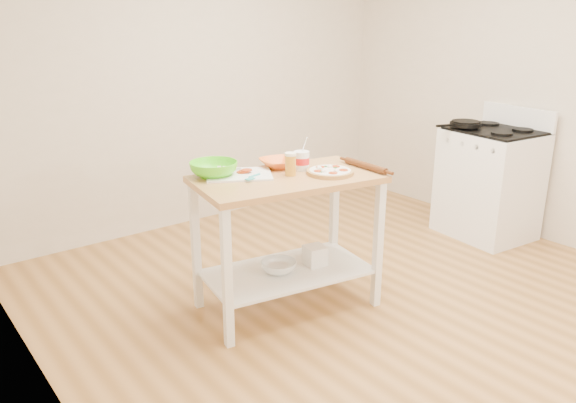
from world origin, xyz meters
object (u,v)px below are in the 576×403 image
at_px(prep_island, 287,214).
at_px(rolling_pin, 366,166).
at_px(spatula, 252,177).
at_px(orange_bowl, 279,163).
at_px(skillet, 465,124).
at_px(knife, 219,173).
at_px(yogurt_tub, 301,161).
at_px(shelf_glass_bowl, 279,267).
at_px(shelf_bin, 315,255).
at_px(green_bowl, 214,169).
at_px(cutting_board, 239,174).
at_px(pizza, 330,171).
at_px(gas_stove, 489,183).
at_px(beer_pint, 291,164).

height_order(prep_island, rolling_pin, rolling_pin).
relative_size(spatula, rolling_pin, 0.39).
bearing_deg(orange_bowl, spatula, -155.97).
relative_size(prep_island, skillet, 3.03).
relative_size(knife, yogurt_tub, 1.24).
relative_size(rolling_pin, shelf_glass_bowl, 1.58).
height_order(spatula, shelf_bin, spatula).
distance_m(prep_island, knife, 0.50).
xyz_separation_m(green_bowl, shelf_glass_bowl, (0.30, -0.27, -0.65)).
bearing_deg(skillet, knife, -164.20).
bearing_deg(skillet, spatula, -159.21).
bearing_deg(green_bowl, spatula, -55.15).
distance_m(prep_island, orange_bowl, 0.36).
height_order(cutting_board, shelf_glass_bowl, cutting_board).
bearing_deg(skillet, prep_island, -157.05).
height_order(pizza, yogurt_tub, yogurt_tub).
relative_size(orange_bowl, green_bowl, 0.80).
bearing_deg(orange_bowl, gas_stove, -6.91).
bearing_deg(skillet, green_bowl, -164.35).
bearing_deg(skillet, shelf_glass_bowl, -157.50).
bearing_deg(green_bowl, beer_pint, -35.06).
distance_m(green_bowl, shelf_glass_bowl, 0.76).
bearing_deg(beer_pint, green_bowl, 144.94).
height_order(prep_island, orange_bowl, orange_bowl).
bearing_deg(rolling_pin, yogurt_tub, 144.29).
distance_m(gas_stove, knife, 2.57).
relative_size(cutting_board, spatula, 3.43).
relative_size(pizza, shelf_glass_bowl, 1.27).
relative_size(spatula, beer_pint, 1.01).
bearing_deg(green_bowl, rolling_pin, -27.97).
bearing_deg(pizza, spatula, 157.27).
distance_m(pizza, beer_pint, 0.26).
bearing_deg(yogurt_tub, prep_island, -159.15).
distance_m(knife, orange_bowl, 0.42).
distance_m(pizza, knife, 0.70).
bearing_deg(prep_island, shelf_glass_bowl, 168.99).
bearing_deg(orange_bowl, pizza, -64.37).
relative_size(gas_stove, spatula, 7.66).
bearing_deg(yogurt_tub, knife, 157.29).
height_order(rolling_pin, shelf_bin, rolling_pin).
bearing_deg(knife, gas_stove, -8.70).
xyz_separation_m(prep_island, pizza, (0.24, -0.12, 0.27)).
height_order(pizza, shelf_bin, pizza).
height_order(gas_stove, skillet, gas_stove).
distance_m(pizza, spatula, 0.50).
relative_size(prep_island, gas_stove, 1.11).
bearing_deg(shelf_bin, shelf_glass_bowl, 167.67).
distance_m(prep_island, shelf_bin, 0.38).
bearing_deg(gas_stove, knife, 178.68).
xyz_separation_m(gas_stove, shelf_bin, (-1.98, 0.00, -0.15)).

